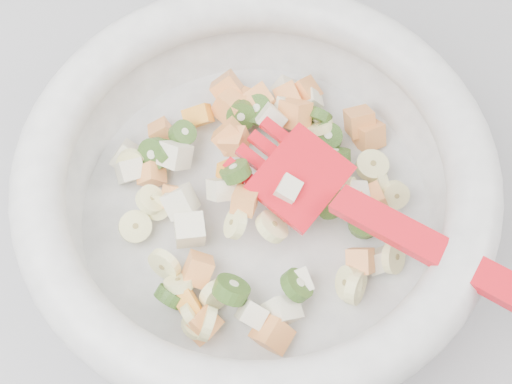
{
  "coord_description": "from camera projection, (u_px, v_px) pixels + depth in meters",
  "views": [
    {
      "loc": [
        0.06,
        1.14,
        1.45
      ],
      "look_at": [
        0.08,
        1.4,
        0.95
      ],
      "focal_mm": 50.0,
      "sensor_mm": 36.0,
      "label": 1
    }
  ],
  "objects": [
    {
      "name": "mixing_bowl",
      "position": [
        257.0,
        186.0,
        0.56
      ],
      "size": [
        0.42,
        0.37,
        0.12
      ],
      "color": "white",
      "rests_on": "counter"
    },
    {
      "name": "counter",
      "position": [
        195.0,
        327.0,
        1.03
      ],
      "size": [
        2.0,
        0.6,
        0.9
      ],
      "primitive_type": "cube",
      "color": "#95949A",
      "rests_on": "ground"
    }
  ]
}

